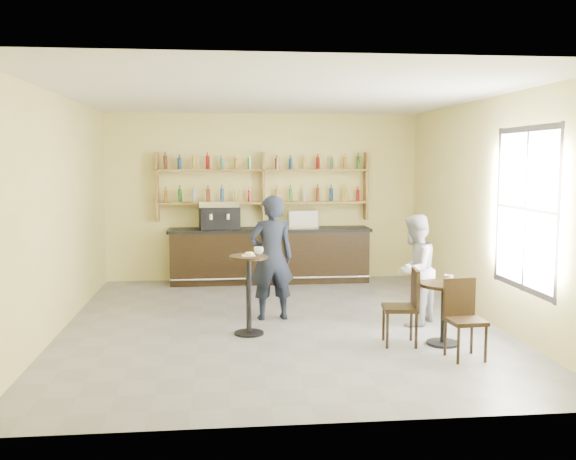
{
  "coord_description": "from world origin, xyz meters",
  "views": [
    {
      "loc": [
        -0.83,
        -8.87,
        2.32
      ],
      "look_at": [
        0.2,
        0.8,
        1.25
      ],
      "focal_mm": 40.0,
      "sensor_mm": 36.0,
      "label": 1
    }
  ],
  "objects": [
    {
      "name": "bar_counter",
      "position": [
        0.1,
        3.15,
        0.51
      ],
      "size": [
        3.8,
        0.74,
        1.03
      ],
      "primitive_type": null,
      "color": "black",
      "rests_on": "floor"
    },
    {
      "name": "wall_left",
      "position": [
        -3.0,
        0.0,
        1.6
      ],
      "size": [
        0.0,
        7.0,
        7.0
      ],
      "primitive_type": "plane",
      "rotation": [
        1.57,
        0.0,
        1.57
      ],
      "color": "#EDE187",
      "rests_on": "floor"
    },
    {
      "name": "chair_west",
      "position": [
        1.4,
        -1.19,
        0.48
      ],
      "size": [
        0.47,
        0.47,
        0.96
      ],
      "primitive_type": null,
      "rotation": [
        0.0,
        0.0,
        -1.7
      ],
      "color": "black",
      "rests_on": "floor"
    },
    {
      "name": "donut",
      "position": [
        -0.45,
        -0.52,
        1.09
      ],
      "size": [
        0.13,
        0.13,
        0.04
      ],
      "primitive_type": "torus",
      "rotation": [
        0.0,
        0.0,
        -0.11
      ],
      "color": "#DDB151",
      "rests_on": "napkin"
    },
    {
      "name": "liquor_bottles",
      "position": [
        0.0,
        3.37,
        1.98
      ],
      "size": [
        3.68,
        0.1,
        1.0
      ],
      "primitive_type": null,
      "color": "#8C5919",
      "rests_on": "shelf_unit"
    },
    {
      "name": "cup_cafe",
      "position": [
        2.0,
        -1.24,
        0.84
      ],
      "size": [
        0.14,
        0.14,
        0.1
      ],
      "primitive_type": "imported",
      "rotation": [
        0.0,
        0.0,
        -0.37
      ],
      "color": "white",
      "rests_on": "cafe_table"
    },
    {
      "name": "floor",
      "position": [
        0.0,
        0.0,
        0.0
      ],
      "size": [
        7.0,
        7.0,
        0.0
      ],
      "primitive_type": "plane",
      "color": "slate",
      "rests_on": "ground"
    },
    {
      "name": "pastry_case",
      "position": [
        0.72,
        3.15,
        1.2
      ],
      "size": [
        0.61,
        0.51,
        0.33
      ],
      "primitive_type": null,
      "rotation": [
        0.0,
        0.0,
        0.13
      ],
      "color": "silver",
      "rests_on": "bar_counter"
    },
    {
      "name": "cafe_table",
      "position": [
        1.95,
        -1.24,
        0.39
      ],
      "size": [
        0.62,
        0.62,
        0.78
      ],
      "primitive_type": null,
      "rotation": [
        0.0,
        0.0,
        0.01
      ],
      "color": "black",
      "rests_on": "floor"
    },
    {
      "name": "napkin",
      "position": [
        -0.46,
        -0.51,
        1.06
      ],
      "size": [
        0.19,
        0.19,
        0.0
      ],
      "primitive_type": "cube",
      "rotation": [
        0.0,
        0.0,
        0.1
      ],
      "color": "white",
      "rests_on": "pedestal_table"
    },
    {
      "name": "espresso_machine",
      "position": [
        -0.84,
        3.15,
        1.29
      ],
      "size": [
        0.78,
        0.55,
        0.52
      ],
      "primitive_type": null,
      "rotation": [
        0.0,
        0.0,
        0.12
      ],
      "color": "black",
      "rests_on": "bar_counter"
    },
    {
      "name": "man_main",
      "position": [
        -0.1,
        0.29,
        0.91
      ],
      "size": [
        0.72,
        0.53,
        1.81
      ],
      "primitive_type": "imported",
      "rotation": [
        0.0,
        0.0,
        3.29
      ],
      "color": "black",
      "rests_on": "floor"
    },
    {
      "name": "ceiling",
      "position": [
        0.0,
        0.0,
        3.2
      ],
      "size": [
        7.0,
        7.0,
        0.0
      ],
      "primitive_type": "plane",
      "rotation": [
        3.14,
        0.0,
        0.0
      ],
      "color": "white",
      "rests_on": "wall_back"
    },
    {
      "name": "shelf_unit",
      "position": [
        0.0,
        3.37,
        1.81
      ],
      "size": [
        4.0,
        0.26,
        1.4
      ],
      "primitive_type": null,
      "color": "brown",
      "rests_on": "wall_back"
    },
    {
      "name": "wall_front",
      "position": [
        0.0,
        -3.5,
        1.6
      ],
      "size": [
        7.0,
        0.0,
        7.0
      ],
      "primitive_type": "plane",
      "rotation": [
        -1.57,
        0.0,
        0.0
      ],
      "color": "#EDE187",
      "rests_on": "floor"
    },
    {
      "name": "patron_second",
      "position": [
        1.87,
        -0.24,
        0.78
      ],
      "size": [
        0.94,
        0.96,
        1.56
      ],
      "primitive_type": "imported",
      "rotation": [
        0.0,
        0.0,
        -2.26
      ],
      "color": "#A0A0A5",
      "rests_on": "floor"
    },
    {
      "name": "window_pane",
      "position": [
        2.99,
        -1.2,
        1.7
      ],
      "size": [
        0.0,
        2.0,
        2.0
      ],
      "primitive_type": "plane",
      "rotation": [
        1.57,
        0.0,
        -1.57
      ],
      "color": "white",
      "rests_on": "wall_right"
    },
    {
      "name": "wall_right",
      "position": [
        3.0,
        0.0,
        1.6
      ],
      "size": [
        0.0,
        7.0,
        7.0
      ],
      "primitive_type": "plane",
      "rotation": [
        1.57,
        0.0,
        -1.57
      ],
      "color": "#EDE187",
      "rests_on": "floor"
    },
    {
      "name": "window_frame",
      "position": [
        2.99,
        -1.2,
        1.7
      ],
      "size": [
        0.04,
        1.7,
        2.1
      ],
      "primitive_type": null,
      "color": "black",
      "rests_on": "wall_right"
    },
    {
      "name": "cup_pedestal",
      "position": [
        -0.32,
        -0.41,
        1.11
      ],
      "size": [
        0.15,
        0.15,
        0.1
      ],
      "primitive_type": "imported",
      "rotation": [
        0.0,
        0.0,
        0.23
      ],
      "color": "white",
      "rests_on": "pedestal_table"
    },
    {
      "name": "chair_south",
      "position": [
        2.0,
        -1.84,
        0.46
      ],
      "size": [
        0.44,
        0.44,
        0.92
      ],
      "primitive_type": null,
      "rotation": [
        0.0,
        0.0,
        0.09
      ],
      "color": "black",
      "rests_on": "floor"
    },
    {
      "name": "wall_back",
      "position": [
        0.0,
        3.5,
        1.6
      ],
      "size": [
        7.0,
        0.0,
        7.0
      ],
      "primitive_type": "plane",
      "rotation": [
        1.57,
        0.0,
        0.0
      ],
      "color": "#EDE187",
      "rests_on": "floor"
    },
    {
      "name": "pedestal_table",
      "position": [
        -0.46,
        -0.51,
        0.53
      ],
      "size": [
        0.64,
        0.64,
        1.06
      ],
      "primitive_type": null,
      "rotation": [
        0.0,
        0.0,
        0.29
      ],
      "color": "black",
      "rests_on": "floor"
    }
  ]
}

